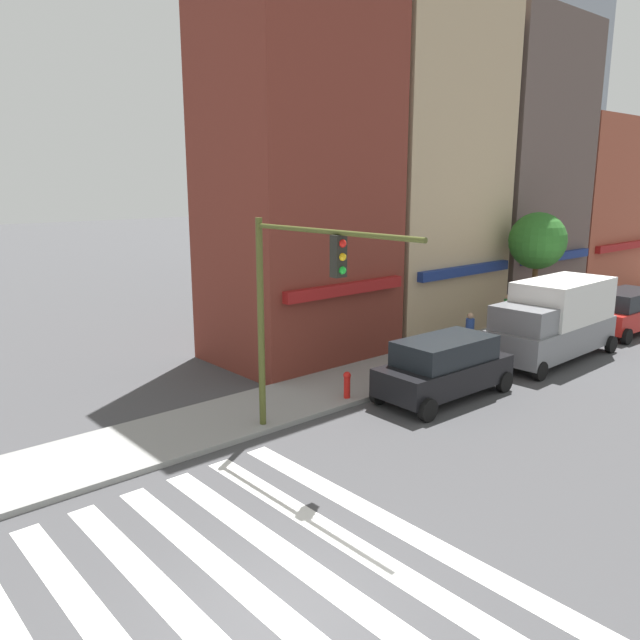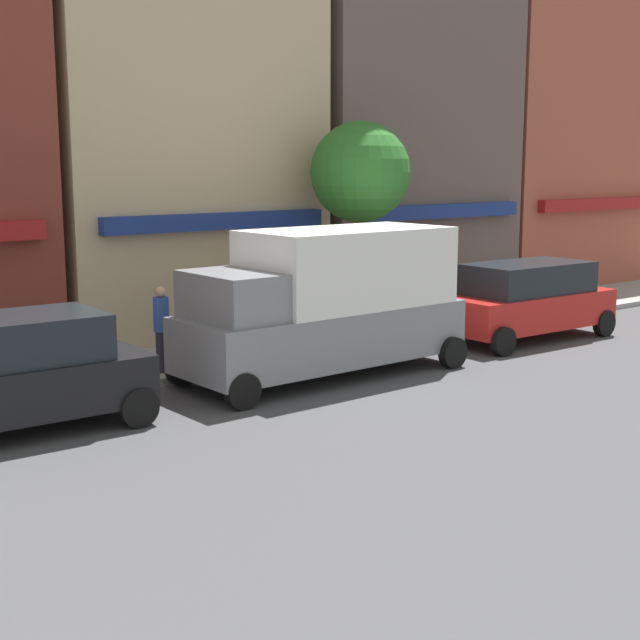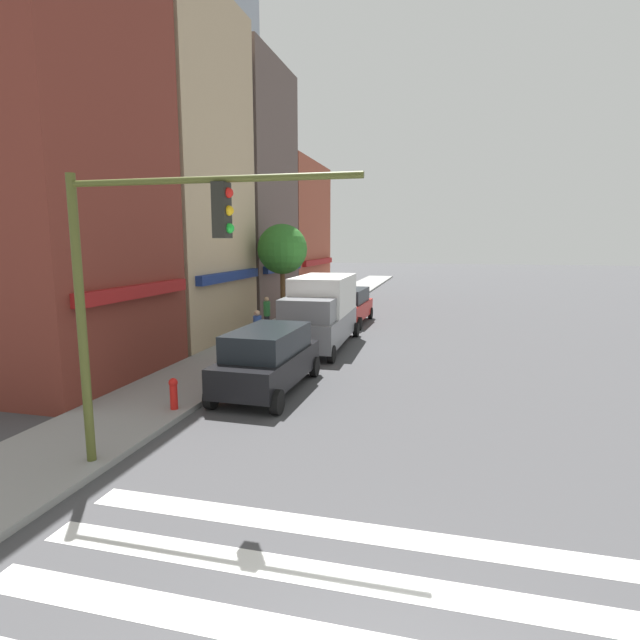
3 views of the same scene
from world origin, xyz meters
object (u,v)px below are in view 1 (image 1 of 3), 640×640
Objects in this scene: traffic_signal at (293,292)px; pedestrian_green_top at (507,313)px; suv_black at (444,366)px; pedestrian_blue_shirt at (469,335)px; box_truck_grey at (555,319)px; suv_red at (626,311)px; street_tree at (538,241)px; fire_hydrant at (347,383)px.

traffic_signal reaches higher than pedestrian_green_top.
suv_black is 4.27m from pedestrian_blue_shirt.
pedestrian_blue_shirt is at bearing 145.78° from box_truck_grey.
traffic_signal is 6.55m from suv_black.
box_truck_grey is (12.50, -0.32, -2.46)m from traffic_signal.
suv_red is 0.91× the size of street_tree.
traffic_signal is 1.11× the size of street_tree.
traffic_signal is at bearing 35.02° from pedestrian_green_top.
traffic_signal is at bearing -156.70° from fire_hydrant.
fire_hydrant is at bearing 175.41° from suv_red.
street_tree is (1.60, -0.29, 3.05)m from pedestrian_green_top.
street_tree is at bearing 17.20° from suv_black.
suv_black is 8.90m from pedestrian_green_top.
box_truck_grey is 1.19× the size of street_tree.
box_truck_grey reaches higher than fire_hydrant.
street_tree is at bearing 39.32° from box_truck_grey.
suv_red reaches higher than fire_hydrant.
pedestrian_green_top is at bearing -37.15° from pedestrian_blue_shirt.
street_tree reaches higher than fire_hydrant.
fire_hydrant is at bearing 128.31° from pedestrian_blue_shirt.
traffic_signal reaches higher than suv_black.
suv_red is (13.04, 0.00, 0.00)m from suv_black.
traffic_signal is 15.95m from street_tree.
pedestrian_green_top is (8.35, 3.09, 0.04)m from suv_black.
suv_black is 6.72m from box_truck_grey.
pedestrian_blue_shirt is at bearing 170.35° from suv_red.
street_tree is at bearing 5.01° from fire_hydrant.
street_tree is (12.55, 1.10, 3.51)m from fire_hydrant.
pedestrian_blue_shirt is at bearing 8.87° from traffic_signal.
fire_hydrant is (-6.46, -0.13, -0.46)m from pedestrian_blue_shirt.
suv_red is 5.61m from pedestrian_green_top.
suv_red is at bearing -1.38° from box_truck_grey.
suv_black is 0.90× the size of street_tree.
traffic_signal reaches higher than pedestrian_blue_shirt.
box_truck_grey is 3.53× the size of pedestrian_blue_shirt.
pedestrian_green_top is at bearing 60.40° from box_truck_grey.
pedestrian_blue_shirt is at bearing -170.92° from street_tree.
suv_black is at bearing 44.24° from pedestrian_green_top.
suv_black is at bearing -3.13° from traffic_signal.
box_truck_grey is 3.54m from pedestrian_green_top.
suv_black is 0.76× the size of box_truck_grey.
traffic_signal is at bearing -179.35° from suv_red.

